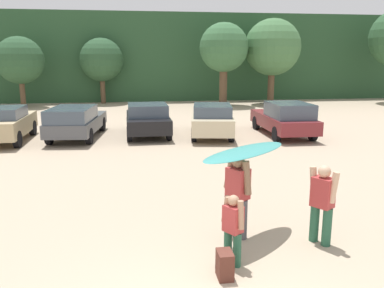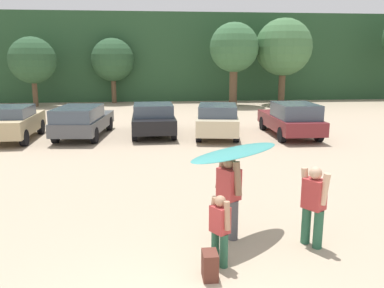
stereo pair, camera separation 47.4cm
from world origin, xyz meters
name	(u,v)px [view 1 (the left image)]	position (x,y,z in m)	size (l,w,h in m)	color
hillside_ridge	(143,58)	(0.00, 34.26, 3.54)	(108.00, 12.00, 7.09)	#284C2D
tree_right	(20,61)	(-8.83, 25.72, 3.32)	(3.34, 3.34, 5.00)	brown
tree_far_right	(101,60)	(-3.32, 27.57, 3.34)	(3.33, 3.33, 5.02)	brown
tree_left	(224,48)	(5.68, 24.69, 4.19)	(3.56, 3.56, 6.03)	brown
tree_far_left	(273,48)	(9.54, 25.20, 4.26)	(4.24, 4.24, 6.40)	brown
parked_car_tan	(5,123)	(-6.24, 13.09, 0.79)	(1.86, 4.06, 1.49)	tan
parked_car_dark_gray	(76,121)	(-3.38, 13.41, 0.78)	(2.23, 4.75, 1.44)	#4C4F54
parked_car_black	(148,119)	(-0.25, 13.68, 0.76)	(1.98, 4.10, 1.46)	black
parked_car_champagne	(212,119)	(2.64, 13.21, 0.77)	(2.47, 4.82, 1.48)	beige
parked_car_maroon	(285,118)	(5.91, 12.77, 0.80)	(1.87, 4.59, 1.55)	maroon
person_adult	(238,191)	(1.17, 2.88, 0.93)	(0.49, 0.65, 1.65)	#4C4C51
person_child	(233,226)	(0.83, 1.83, 0.70)	(0.36, 0.46, 1.24)	#26593F
person_companion	(322,200)	(2.66, 2.37, 0.87)	(0.44, 0.57, 1.53)	#26593F
surfboard_teal	(246,152)	(1.29, 2.83, 1.73)	(2.23, 1.98, 0.09)	teal
backpack_dropped	(225,265)	(0.60, 1.42, 0.22)	(0.24, 0.34, 0.45)	#592D23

